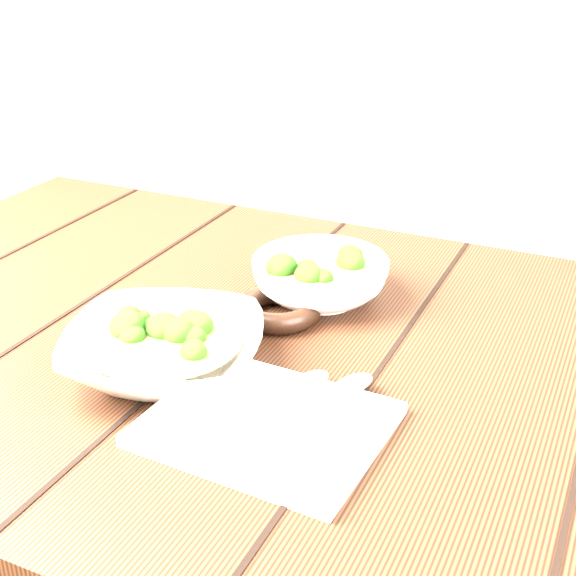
{
  "coord_description": "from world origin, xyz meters",
  "views": [
    {
      "loc": [
        0.41,
        -0.73,
        1.21
      ],
      "look_at": [
        0.04,
        0.05,
        0.8
      ],
      "focal_mm": 50.0,
      "sensor_mm": 36.0,
      "label": 1
    }
  ],
  "objects": [
    {
      "name": "table",
      "position": [
        0.0,
        0.0,
        0.63
      ],
      "size": [
        1.2,
        0.8,
        0.75
      ],
      "color": "#391C10",
      "rests_on": "ground"
    },
    {
      "name": "soup_bowl_front",
      "position": [
        -0.03,
        -0.11,
        0.78
      ],
      "size": [
        0.27,
        0.27,
        0.06
      ],
      "color": "white",
      "rests_on": "table"
    },
    {
      "name": "soup_bowl_back",
      "position": [
        0.05,
        0.13,
        0.78
      ],
      "size": [
        0.23,
        0.23,
        0.06
      ],
      "color": "white",
      "rests_on": "table"
    },
    {
      "name": "trivet",
      "position": [
        0.03,
        0.06,
        0.76
      ],
      "size": [
        0.13,
        0.13,
        0.03
      ],
      "primitive_type": "torus",
      "rotation": [
        0.0,
        0.0,
        -0.19
      ],
      "color": "black",
      "rests_on": "table"
    },
    {
      "name": "napkin",
      "position": [
        0.12,
        -0.16,
        0.76
      ],
      "size": [
        0.23,
        0.19,
        0.01
      ],
      "primitive_type": "cube",
      "rotation": [
        0.0,
        0.0,
        -0.05
      ],
      "color": "beige",
      "rests_on": "table"
    },
    {
      "name": "spoon_left",
      "position": [
        0.12,
        -0.12,
        0.77
      ],
      "size": [
        0.07,
        0.18,
        0.01
      ],
      "color": "#B2AC9D",
      "rests_on": "napkin"
    },
    {
      "name": "spoon_right",
      "position": [
        0.16,
        -0.1,
        0.77
      ],
      "size": [
        0.08,
        0.18,
        0.01
      ],
      "color": "#B2AC9D",
      "rests_on": "napkin"
    }
  ]
}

